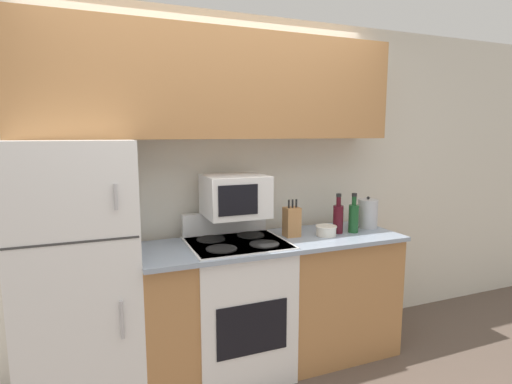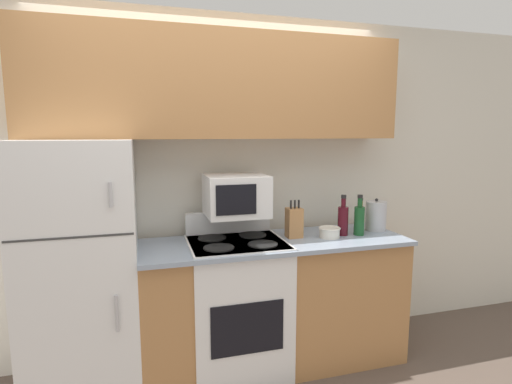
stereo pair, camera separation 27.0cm
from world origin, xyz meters
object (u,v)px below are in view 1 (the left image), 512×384
Objects in this scene: bowl at (326,230)px; bottle_wine_green at (354,217)px; bottle_wine_red at (338,218)px; knife_block at (292,222)px; bottle_olive_oil at (353,216)px; stove at (237,305)px; kettle at (368,213)px; refrigerator at (79,277)px; microwave at (235,196)px.

bowl is 0.52× the size of bottle_wine_green.
bowl is 0.15m from bottle_wine_red.
knife_block is 1.05× the size of bottle_olive_oil.
knife_block is at bearing 4.23° from stove.
bottle_wine_green reaches higher than bottle_olive_oil.
kettle reaches higher than stove.
bottle_olive_oil reaches higher than kettle.
refrigerator reaches higher than bottle_wine_red.
refrigerator is 1.68m from bowl.
kettle is at bearing 3.38° from bottle_olive_oil.
bottle_olive_oil is (0.96, -0.04, -0.21)m from microwave.
microwave reaches higher than bottle_olive_oil.
bottle_olive_oil is 0.87× the size of bottle_wine_green.
refrigerator is at bearing -179.69° from kettle.
bottle_wine_red is 1.20× the size of kettle.
refrigerator reaches higher than bowl.
microwave reaches higher than kettle.
knife_block is (0.42, -0.06, -0.21)m from microwave.
bottle_wine_green is (-0.06, -0.08, 0.02)m from bottle_olive_oil.
microwave is 1.12m from kettle.
microwave is 2.69× the size of bowl.
bowl is at bearing -4.10° from stove.
kettle is (2.11, 0.01, 0.23)m from refrigerator.
bottle_wine_red is at bearing 17.00° from bowl.
bottle_olive_oil is at bearing 17.35° from bottle_wine_red.
bottle_olive_oil is (0.30, 0.09, 0.06)m from bowl.
bottle_olive_oil reaches higher than bowl.
bottle_olive_oil is at bearing 1.38° from knife_block.
kettle is at bearing -1.79° from microwave.
bowl is (0.66, -0.14, -0.28)m from microwave.
refrigerator reaches higher than bottle_wine_green.
refrigerator is at bearing -179.91° from bottle_olive_oil.
knife_block is 0.68m from kettle.
bowl is at bearing -162.79° from bottle_olive_oil.
knife_block reaches higher than bowl.
bottle_wine_red is at bearing -168.63° from kettle.
bowl is at bearing -3.10° from refrigerator.
knife_block is at bearing 161.65° from bowl.
kettle is at bearing 11.37° from bottle_wine_red.
bowl is 0.62× the size of kettle.
bottle_olive_oil is at bearing 17.21° from bowl.
bottle_wine_green is (0.12, -0.03, 0.00)m from bottle_wine_red.
microwave reaches higher than knife_block.
stove is at bearing -2.42° from refrigerator.
knife_block is at bearing -178.22° from kettle.
refrigerator is at bearing 176.90° from bowl.
bottle_olive_oil reaches higher than stove.
bottle_wine_green reaches higher than kettle.
stove is 0.84m from bowl.
kettle is at bearing 2.73° from stove.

